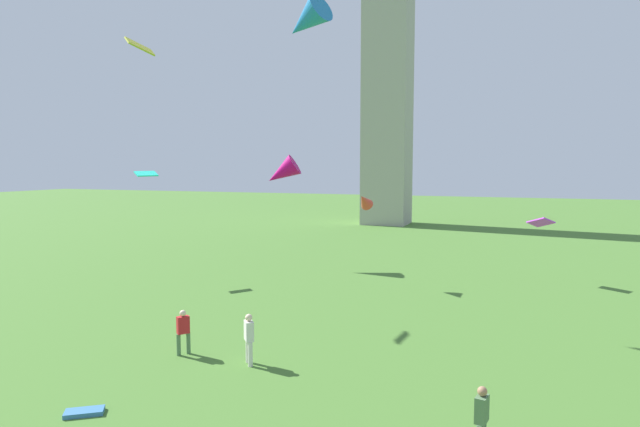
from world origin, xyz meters
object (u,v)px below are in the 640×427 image
person_3 (183,329)px  kite_flying_1 (140,46)px  person_0 (249,336)px  kite_bundle_2 (84,412)px  kite_flying_4 (364,201)px  monument_obelisk (389,1)px  person_1 (482,416)px  kite_flying_0 (306,21)px  kite_flying_5 (541,222)px  kite_flying_3 (282,173)px  kite_flying_2 (146,174)px

person_3 → kite_flying_1: 15.84m
person_0 → kite_bundle_2: size_ratio=1.74×
person_3 → kite_flying_4: (3.01, 13.54, 3.96)m
monument_obelisk → person_1: bearing=-74.2°
person_0 → kite_flying_4: (0.30, 13.56, 3.88)m
person_3 → kite_flying_0: (1.34, 8.80, 13.01)m
kite_flying_0 → kite_bundle_2: 19.58m
person_1 → kite_flying_5: (1.98, 20.94, 2.62)m
person_0 → kite_flying_3: size_ratio=0.60×
kite_bundle_2 → monument_obelisk: bearing=93.9°
person_3 → kite_flying_2: (-9.93, 10.66, 5.47)m
monument_obelisk → kite_flying_1: 41.10m
kite_flying_0 → kite_flying_3: kite_flying_0 is taller
person_0 → person_3: person_0 is taller
kite_flying_3 → kite_flying_4: 8.43m
kite_flying_3 → person_3: bearing=-0.7°
person_1 → kite_flying_3: size_ratio=0.56×
person_1 → kite_flying_1: size_ratio=0.94×
person_3 → kite_flying_0: 15.77m
person_0 → kite_flying_5: bearing=111.2°
monument_obelisk → kite_flying_0: size_ratio=17.53×
person_0 → kite_flying_3: bearing=161.3°
kite_flying_5 → kite_bundle_2: 26.08m
person_3 → kite_flying_1: kite_flying_1 is taller
kite_flying_3 → kite_bundle_2: size_ratio=2.89×
kite_flying_5 → kite_bundle_2: (-12.44, -22.66, -3.51)m
person_3 → kite_flying_0: bearing=29.0°
person_1 → kite_flying_0: (-9.30, 12.03, 13.00)m
monument_obelisk → kite_flying_0: monument_obelisk is taller
kite_flying_5 → kite_bundle_2: kite_flying_5 is taller
kite_flying_1 → kite_flying_5: size_ratio=1.12×
kite_flying_5 → monument_obelisk: bearing=-17.2°
kite_flying_4 → kite_flying_2: bearing=-159.0°
person_3 → kite_flying_2: kite_flying_2 is taller
monument_obelisk → person_1: size_ratio=30.91×
person_3 → kite_flying_5: 21.90m
kite_flying_3 → person_0: bearing=7.2°
person_0 → kite_flying_2: kite_flying_2 is taller
monument_obelisk → person_1: monument_obelisk is taller
person_1 → kite_flying_5: 21.20m
kite_flying_2 → kite_flying_5: bearing=-37.1°
kite_flying_4 → kite_flying_5: 10.55m
kite_flying_1 → kite_flying_2: 7.96m
person_0 → kite_flying_1: (-10.00, 7.17, 12.03)m
monument_obelisk → kite_flying_2: bearing=-100.6°
person_1 → kite_flying_2: (-20.57, 13.90, 5.46)m
kite_flying_3 → kite_bundle_2: 23.98m
person_0 → kite_flying_4: kite_flying_4 is taller
kite_flying_5 → kite_bundle_2: size_ratio=1.55×
kite_flying_0 → kite_flying_5: size_ratio=1.85×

